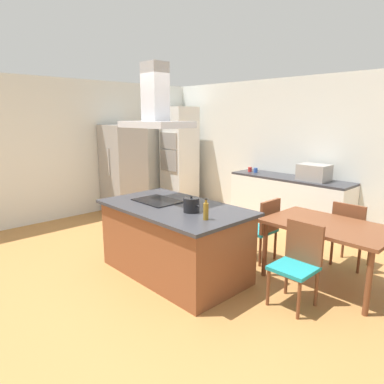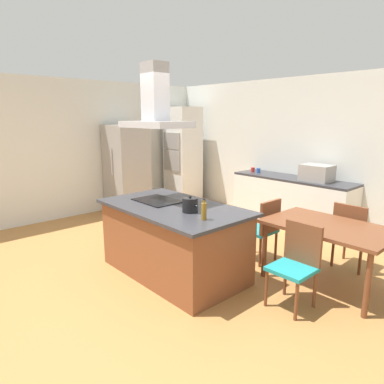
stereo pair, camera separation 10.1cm
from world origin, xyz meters
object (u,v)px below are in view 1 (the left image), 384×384
object	(u,v)px
cooktop	(158,201)
refrigerator	(124,169)
wall_oven_stack	(179,155)
chair_facing_island	(298,259)
countertop_microwave	(314,173)
chair_at_left_end	(263,226)
range_hood	(155,107)
dining_table	(328,231)
coffee_mug_red	(250,169)
coffee_mug_blue	(256,170)
olive_oil_bottle	(206,211)
tea_kettle	(191,205)
chair_facing_back_wall	(350,231)

from	to	relation	value
cooktop	refrigerator	size ratio (longest dim) A/B	0.33
wall_oven_stack	chair_facing_island	bearing A→B (deg)	-26.40
countertop_microwave	chair_at_left_end	bearing A→B (deg)	-83.77
wall_oven_stack	range_hood	bearing A→B (deg)	-45.87
wall_oven_stack	dining_table	distance (m)	4.63
coffee_mug_red	chair_at_left_end	world-z (taller)	coffee_mug_red
coffee_mug_blue	chair_facing_island	size ratio (longest dim) A/B	0.10
refrigerator	chair_facing_island	distance (m)	4.51
coffee_mug_red	chair_at_left_end	bearing A→B (deg)	-48.01
chair_at_left_end	olive_oil_bottle	bearing A→B (deg)	-83.78
tea_kettle	chair_facing_back_wall	world-z (taller)	tea_kettle
wall_oven_stack	range_hood	xyz separation A→B (m)	(2.57, -2.65, 1.00)
cooktop	chair_facing_island	bearing A→B (deg)	15.08
tea_kettle	range_hood	bearing A→B (deg)	177.21
range_hood	olive_oil_bottle	bearing A→B (deg)	-7.49
olive_oil_bottle	dining_table	bearing A→B (deg)	58.82
countertop_microwave	tea_kettle	bearing A→B (deg)	-90.05
coffee_mug_red	range_hood	world-z (taller)	range_hood
countertop_microwave	coffee_mug_red	bearing A→B (deg)	-179.37
dining_table	chair_facing_island	size ratio (longest dim) A/B	1.57
wall_oven_stack	dining_table	bearing A→B (deg)	-18.97
coffee_mug_blue	chair_at_left_end	size ratio (longest dim) A/B	0.10
dining_table	range_hood	size ratio (longest dim) A/B	1.56
countertop_microwave	range_hood	bearing A→B (deg)	-103.41
tea_kettle	dining_table	size ratio (longest dim) A/B	0.17
chair_facing_island	dining_table	bearing A→B (deg)	90.00
chair_facing_island	range_hood	distance (m)	2.45
olive_oil_bottle	range_hood	world-z (taller)	range_hood
dining_table	tea_kettle	bearing A→B (deg)	-133.15
chair_facing_back_wall	coffee_mug_blue	bearing A→B (deg)	155.64
chair_facing_island	wall_oven_stack	bearing A→B (deg)	153.60
cooktop	refrigerator	world-z (taller)	refrigerator
dining_table	chair_facing_back_wall	bearing A→B (deg)	90.00
tea_kettle	coffee_mug_red	distance (m)	3.20
chair_facing_island	chair_facing_back_wall	xyz separation A→B (m)	(0.00, 1.33, 0.00)
dining_table	olive_oil_bottle	bearing A→B (deg)	-121.18
chair_facing_back_wall	range_hood	distance (m)	3.01
chair_facing_island	chair_facing_back_wall	size ratio (longest dim) A/B	1.00
countertop_microwave	coffee_mug_blue	size ratio (longest dim) A/B	5.56
cooktop	range_hood	world-z (taller)	range_hood
refrigerator	range_hood	size ratio (longest dim) A/B	2.02
refrigerator	chair_at_left_end	size ratio (longest dim) A/B	2.04
coffee_mug_blue	chair_facing_back_wall	size ratio (longest dim) A/B	0.10
tea_kettle	coffee_mug_blue	world-z (taller)	tea_kettle
olive_oil_bottle	coffee_mug_blue	size ratio (longest dim) A/B	2.60
olive_oil_bottle	chair_facing_back_wall	bearing A→B (deg)	68.28
olive_oil_bottle	dining_table	world-z (taller)	olive_oil_bottle
wall_oven_stack	refrigerator	world-z (taller)	wall_oven_stack
countertop_microwave	refrigerator	bearing A→B (deg)	-152.74
coffee_mug_red	wall_oven_stack	xyz separation A→B (m)	(-1.90, -0.22, 0.16)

